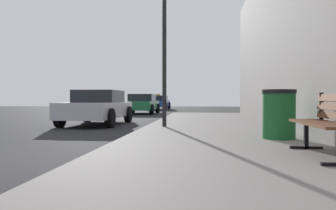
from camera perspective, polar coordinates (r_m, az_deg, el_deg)
The scene contains 7 objects.
sidewalk at distance 4.15m, azimuth 10.54°, elevation -11.01°, with size 4.00×32.00×0.15m, color gray.
bench at distance 5.18m, azimuth 25.28°, elevation -2.15°, with size 0.51×1.66×0.89m.
trash_bin at distance 7.16m, azimuth 18.02°, elevation -1.42°, with size 0.67×0.67×0.98m.
street_lamp at distance 10.05m, azimuth -0.61°, elevation 13.04°, with size 0.36×0.36×4.21m.
car_silver at distance 12.94m, azimuth -11.63°, elevation -0.33°, with size 1.93×4.31×1.27m.
car_green at distance 22.21m, azimuth -4.40°, elevation 0.22°, with size 1.96×4.38×1.27m.
car_blue at distance 30.90m, azimuth -1.69°, elevation 0.44°, with size 1.99×4.56×1.43m.
Camera 1 is at (3.65, -4.05, 0.94)m, focal length 36.52 mm.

